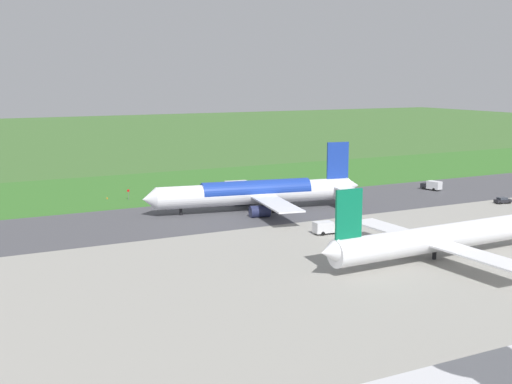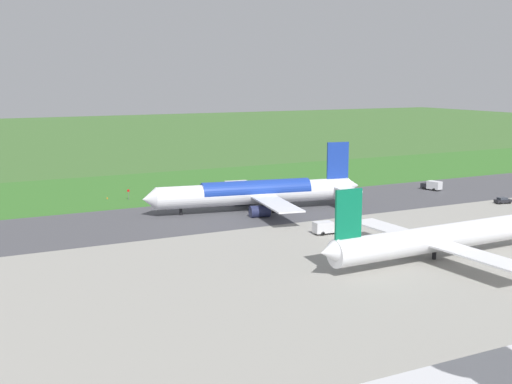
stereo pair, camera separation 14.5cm
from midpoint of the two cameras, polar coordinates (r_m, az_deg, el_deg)
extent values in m
plane|color=#3D662D|center=(158.83, 0.32, -1.57)|extent=(800.00, 800.00, 0.00)
cube|color=#47474C|center=(158.82, 0.32, -1.56)|extent=(600.00, 32.49, 0.06)
cube|color=gray|center=(119.11, 11.28, -5.67)|extent=(440.00, 110.00, 0.05)
cube|color=#346B27|center=(187.06, -4.20, 0.17)|extent=(600.00, 80.00, 0.04)
cylinder|color=white|center=(157.56, -0.03, -0.11)|extent=(48.19, 13.27, 5.20)
cone|color=white|center=(151.96, -9.23, -0.61)|extent=(3.79, 5.38, 4.94)
cone|color=white|center=(166.67, 8.26, 0.55)|extent=(4.20, 4.95, 4.42)
cube|color=#19389E|center=(164.02, 7.03, 2.72)|extent=(5.60, 1.44, 9.00)
cube|color=white|center=(160.01, 7.80, 0.25)|extent=(5.47, 9.55, 0.36)
cube|color=white|center=(169.87, 6.22, 0.84)|extent=(5.47, 9.55, 0.36)
cube|color=white|center=(147.67, 1.63, -0.95)|extent=(9.64, 22.70, 0.35)
cube|color=white|center=(168.27, -0.83, 0.40)|extent=(9.64, 22.70, 0.35)
cylinder|color=#23284C|center=(150.63, 0.29, -1.69)|extent=(4.91, 3.52, 2.80)
cylinder|color=#23284C|center=(164.71, -1.31, -0.69)|extent=(4.91, 3.52, 2.80)
cylinder|color=black|center=(153.61, -6.53, -1.38)|extent=(0.70, 0.70, 3.42)
cylinder|color=black|center=(155.21, 1.47, -1.20)|extent=(0.70, 0.70, 3.42)
cylinder|color=black|center=(162.65, 0.56, -0.68)|extent=(0.70, 0.70, 3.42)
cylinder|color=#19389E|center=(157.47, -0.03, 0.08)|extent=(26.90, 9.63, 5.23)
cylinder|color=white|center=(119.76, 15.16, -3.91)|extent=(42.90, 5.74, 4.64)
cone|color=white|center=(105.64, 6.30, -5.16)|extent=(3.22, 4.02, 3.94)
cube|color=#0C724C|center=(106.38, 7.97, -1.88)|extent=(5.00, 0.57, 8.02)
cube|color=white|center=(126.28, 11.78, -3.22)|extent=(5.85, 19.75, 0.31)
cube|color=white|center=(112.61, 18.28, -5.13)|extent=(5.85, 19.75, 0.31)
cylinder|color=black|center=(120.50, 15.09, -5.31)|extent=(0.71, 0.71, 1.43)
cube|color=silver|center=(136.26, 6.80, -3.10)|extent=(2.35, 2.35, 1.30)
cube|color=silver|center=(134.81, 5.77, -3.03)|extent=(3.95, 2.56, 2.20)
cylinder|color=black|center=(137.25, 6.59, -3.28)|extent=(0.92, 0.36, 0.90)
cylinder|color=black|center=(135.57, 7.01, -3.46)|extent=(0.92, 0.36, 0.90)
cylinder|color=black|center=(135.63, 5.34, -3.42)|extent=(0.92, 0.36, 0.90)
cylinder|color=black|center=(133.93, 5.75, -3.60)|extent=(0.92, 0.36, 0.90)
cube|color=black|center=(193.94, 14.40, 0.55)|extent=(2.68, 2.68, 1.30)
cube|color=silver|center=(192.36, 15.10, 0.58)|extent=(3.17, 4.25, 2.20)
cylinder|color=black|center=(193.23, 14.23, 0.33)|extent=(0.51, 0.95, 0.90)
cylinder|color=black|center=(194.87, 14.56, 0.39)|extent=(0.51, 0.95, 0.90)
cylinder|color=black|center=(191.38, 15.07, 0.20)|extent=(0.51, 0.95, 0.90)
cylinder|color=black|center=(193.04, 15.40, 0.27)|extent=(0.51, 0.95, 0.90)
cube|color=black|center=(177.99, 20.49, -0.72)|extent=(4.44, 2.47, 0.75)
cube|color=#2D333D|center=(177.75, 20.45, -0.52)|extent=(2.45, 2.04, 0.55)
cylinder|color=black|center=(179.57, 20.67, -0.77)|extent=(0.67, 0.32, 0.64)
cylinder|color=black|center=(178.27, 21.00, -0.86)|extent=(0.67, 0.32, 0.64)
cylinder|color=black|center=(177.86, 19.96, -0.82)|extent=(0.67, 0.32, 0.64)
cylinder|color=black|center=(176.54, 20.29, -0.92)|extent=(0.67, 0.32, 0.64)
cylinder|color=slate|center=(174.63, -10.97, -0.34)|extent=(0.10, 0.10, 2.17)
cube|color=red|center=(174.41, -10.98, 0.11)|extent=(0.60, 0.04, 0.60)
cone|color=orange|center=(177.56, -12.73, -0.50)|extent=(0.40, 0.40, 0.55)
camera|label=1|loc=(0.07, -90.03, 0.00)|focal=46.38mm
camera|label=2|loc=(0.07, 89.97, 0.00)|focal=46.38mm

